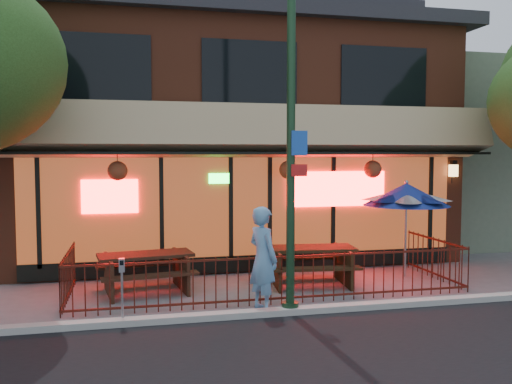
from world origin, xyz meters
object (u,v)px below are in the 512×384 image
street_light (291,146)px  picnic_table_right (310,260)px  patio_umbrella (406,194)px  picnic_table_left (146,267)px  parking_meter_near (122,280)px  pedestrian (263,259)px

street_light → picnic_table_right: 3.45m
picnic_table_right → patio_umbrella: patio_umbrella is taller
street_light → picnic_table_left: size_ratio=3.19×
patio_umbrella → parking_meter_near: size_ratio=2.03×
street_light → picnic_table_left: 4.27m
picnic_table_left → picnic_table_right: (3.69, -0.12, 0.01)m
street_light → parking_meter_near: (-3.08, 0.00, -2.36)m
pedestrian → parking_meter_near: 2.64m
street_light → pedestrian: street_light is taller
street_light → pedestrian: bearing=150.7°
picnic_table_right → patio_umbrella: bearing=5.6°
street_light → patio_umbrella: 4.41m
street_light → patio_umbrella: (3.60, 2.28, -1.13)m
picnic_table_right → parking_meter_near: (-4.14, -2.03, 0.22)m
picnic_table_left → picnic_table_right: picnic_table_right is taller
picnic_table_right → parking_meter_near: size_ratio=1.88×
pedestrian → patio_umbrella: bearing=-87.7°
street_light → parking_meter_near: 3.88m
pedestrian → parking_meter_near: size_ratio=1.72×
patio_umbrella → pedestrian: size_ratio=1.18×
picnic_table_right → patio_umbrella: (2.54, 0.25, 1.45)m
patio_umbrella → parking_meter_near: bearing=-161.2°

